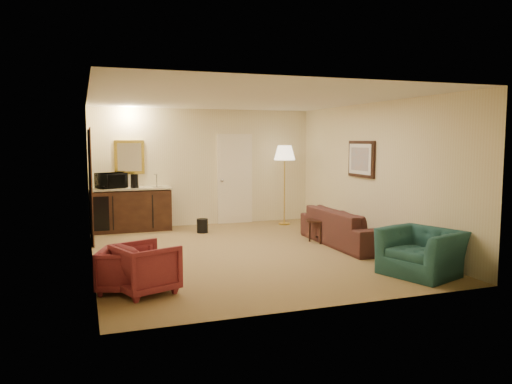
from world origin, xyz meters
The scene contains 12 objects.
ground centered at (0.00, 0.00, 0.00)m, with size 6.00×6.00×0.00m, color #96754C.
room_walls centered at (-0.10, 0.77, 1.72)m, with size 5.02×6.01×2.61m.
wetbar_cabinet centered at (-1.65, 2.72, 0.46)m, with size 1.64×0.58×0.92m, color #3B2112.
sofa centered at (1.95, -0.05, 0.44)m, with size 2.25×0.66×0.88m, color black.
teal_armchair centered at (1.90, -2.20, 0.44)m, with size 1.01×0.65×0.88m, color #204D50.
rose_chair_near centered at (-1.90, -1.77, 0.35)m, with size 0.68×0.64×0.70m, color maroon.
rose_chair_far centered at (-2.15, -1.60, 0.31)m, with size 0.59×0.56×0.61m, color maroon.
coffee_table centered at (1.68, 0.37, 0.21)m, with size 0.74×0.50×0.43m, color black.
floor_lamp centered at (1.70, 2.40, 0.90)m, with size 0.48×0.48×1.80m, color gold.
waste_bin centered at (-0.30, 2.00, 0.14)m, with size 0.23×0.23×0.29m, color black.
microwave centered at (-2.06, 2.70, 1.11)m, with size 0.57×0.32×0.39m, color black.
coffee_maker centered at (-1.59, 2.60, 1.06)m, with size 0.15×0.15×0.29m, color black.
Camera 1 is at (-2.61, -7.99, 1.92)m, focal length 35.00 mm.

